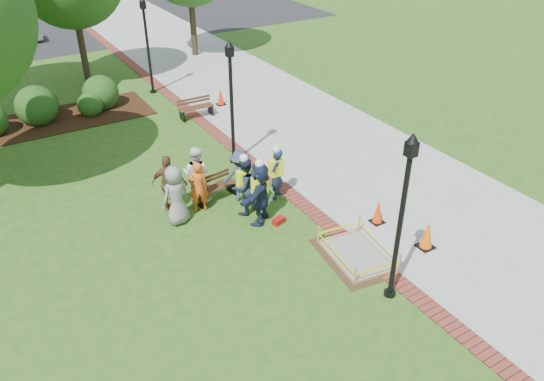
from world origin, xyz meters
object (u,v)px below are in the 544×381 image
wet_concrete_pad (357,249)px  hivis_worker_c (245,184)px  bench_near (215,192)px  cone_front (427,235)px  hivis_worker_b (276,172)px  lamp_near (402,208)px  hivis_worker_a (260,192)px

wet_concrete_pad → hivis_worker_c: hivis_worker_c is taller
bench_near → hivis_worker_c: hivis_worker_c is taller
cone_front → hivis_worker_c: hivis_worker_c is taller
hivis_worker_b → hivis_worker_c: hivis_worker_c is taller
wet_concrete_pad → hivis_worker_b: bearing=94.0°
wet_concrete_pad → lamp_near: bearing=-99.8°
hivis_worker_c → hivis_worker_b: bearing=12.1°
cone_front → hivis_worker_c: 5.26m
bench_near → hivis_worker_a: hivis_worker_a is taller
wet_concrete_pad → bench_near: size_ratio=1.72×
wet_concrete_pad → hivis_worker_a: hivis_worker_a is taller
hivis_worker_c → hivis_worker_a: bearing=-76.7°
wet_concrete_pad → hivis_worker_c: bearing=113.8°
hivis_worker_b → hivis_worker_c: size_ratio=0.92×
cone_front → hivis_worker_a: (-3.16, 3.43, 0.59)m
lamp_near → hivis_worker_b: bearing=89.8°
bench_near → hivis_worker_c: 1.41m
hivis_worker_a → hivis_worker_c: (-0.15, 0.62, -0.04)m
wet_concrete_pad → cone_front: size_ratio=3.00×
lamp_near → cone_front: bearing=23.5°
wet_concrete_pad → cone_front: (1.82, -0.67, 0.17)m
wet_concrete_pad → hivis_worker_b: hivis_worker_b is taller
cone_front → lamp_near: lamp_near is taller
lamp_near → hivis_worker_a: 4.71m
bench_near → lamp_near: 6.70m
cone_front → hivis_worker_c: size_ratio=0.43×
lamp_near → hivis_worker_b: lamp_near is taller
cone_front → hivis_worker_c: bearing=129.2°
hivis_worker_a → hivis_worker_b: (1.09, 0.88, -0.10)m
hivis_worker_b → cone_front: bearing=-64.3°
hivis_worker_c → bench_near: bearing=111.0°
hivis_worker_a → hivis_worker_c: hivis_worker_a is taller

